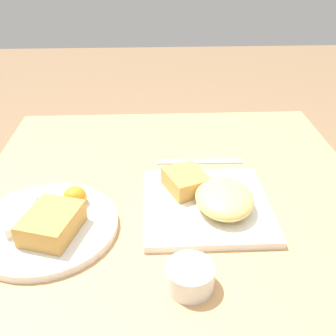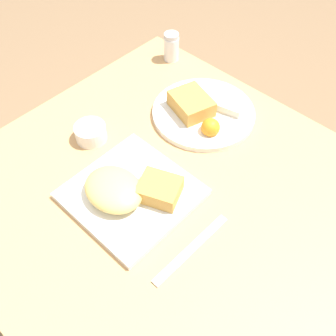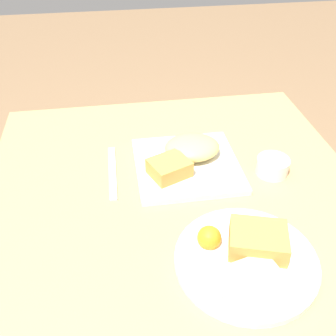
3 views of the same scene
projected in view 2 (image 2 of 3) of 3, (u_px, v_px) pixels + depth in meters
ground_plane at (167, 309)px, 1.39m from camera, size 8.00×8.00×0.00m
dining_table at (166, 214)px, 0.90m from camera, size 0.82×0.79×0.72m
plate_square_near at (129, 191)px, 0.80m from camera, size 0.23×0.23×0.06m
plate_oval_far at (203, 111)px, 0.96m from camera, size 0.25×0.25×0.05m
sauce_ramekin at (91, 132)px, 0.90m from camera, size 0.07×0.07×0.04m
salt_shaker at (171, 48)px, 1.09m from camera, size 0.04×0.04×0.08m
butter_knife at (191, 249)px, 0.74m from camera, size 0.02×0.19×0.00m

